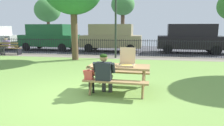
% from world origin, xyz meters
% --- Properties ---
extents(ground, '(28.00, 12.01, 0.02)m').
position_xyz_m(ground, '(0.00, 2.00, -0.01)').
color(ground, '#709945').
extents(cobblestone_walkway, '(28.00, 1.40, 0.01)m').
position_xyz_m(cobblestone_walkway, '(0.00, 7.31, -0.00)').
color(cobblestone_walkway, gray).
extents(street_asphalt, '(28.00, 6.89, 0.01)m').
position_xyz_m(street_asphalt, '(0.00, 11.45, -0.01)').
color(street_asphalt, '#424247').
extents(picnic_table_foreground, '(1.85, 1.54, 0.79)m').
position_xyz_m(picnic_table_foreground, '(1.05, 0.72, 0.60)').
color(picnic_table_foreground, '#9C794A').
rests_on(picnic_table_foreground, ground).
extents(pizza_box_open, '(0.49, 0.51, 0.52)m').
position_xyz_m(pizza_box_open, '(1.28, 0.75, 0.87)').
color(pizza_box_open, '#CFB081').
rests_on(pizza_box_open, picnic_table_foreground).
extents(adult_at_table, '(0.62, 0.60, 1.19)m').
position_xyz_m(adult_at_table, '(0.71, 0.23, 0.66)').
color(adult_at_table, '#3B3B3B').
rests_on(adult_at_table, ground).
extents(child_at_table, '(0.33, 0.32, 0.85)m').
position_xyz_m(child_at_table, '(0.29, 0.22, 0.51)').
color(child_at_table, black).
rests_on(child_at_table, ground).
extents(iron_fence_streetside, '(20.79, 0.03, 1.09)m').
position_xyz_m(iron_fence_streetside, '(0.00, 8.01, 0.55)').
color(iron_fence_streetside, black).
rests_on(iron_fence_streetside, ground).
extents(park_bench_left, '(1.61, 0.48, 0.85)m').
position_xyz_m(park_bench_left, '(-7.45, 7.17, 0.42)').
color(park_bench_left, brown).
rests_on(park_bench_left, ground).
extents(person_on_park_bench, '(0.62, 0.61, 1.19)m').
position_xyz_m(person_on_park_bench, '(-7.69, 7.19, 0.66)').
color(person_on_park_bench, '#343434').
rests_on(person_on_park_bench, ground).
extents(lamp_post_walkway, '(0.28, 0.28, 4.26)m').
position_xyz_m(lamp_post_walkway, '(-0.02, 7.00, 2.59)').
color(lamp_post_walkway, '#2D382D').
rests_on(lamp_post_walkway, ground).
extents(parked_car_left, '(4.70, 2.17, 2.08)m').
position_xyz_m(parked_car_left, '(-5.97, 10.19, 1.10)').
color(parked_car_left, '#1A512B').
rests_on(parked_car_left, ground).
extents(parked_car_center, '(4.64, 2.03, 2.08)m').
position_xyz_m(parked_car_center, '(-0.84, 10.19, 1.10)').
color(parked_car_center, '#92855E').
rests_on(parked_car_center, ground).
extents(parked_car_right, '(4.69, 2.14, 2.08)m').
position_xyz_m(parked_car_right, '(4.94, 10.19, 1.10)').
color(parked_car_right, black).
rests_on(parked_car_right, ground).
extents(far_tree_left, '(2.94, 2.94, 5.05)m').
position_xyz_m(far_tree_left, '(-9.41, 16.83, 3.69)').
color(far_tree_left, brown).
rests_on(far_tree_left, ground).
extents(far_tree_midleft, '(2.49, 2.49, 5.32)m').
position_xyz_m(far_tree_midleft, '(-0.77, 16.83, 4.10)').
color(far_tree_midleft, brown).
rests_on(far_tree_midleft, ground).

